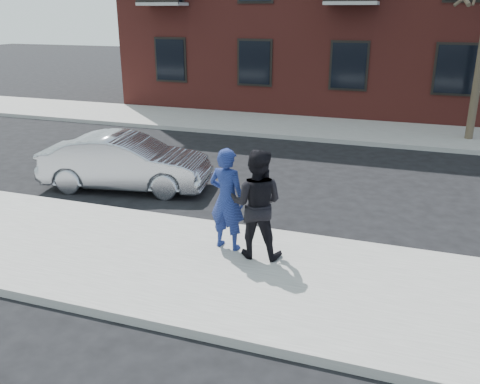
% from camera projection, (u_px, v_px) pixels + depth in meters
% --- Properties ---
extents(ground, '(100.00, 100.00, 0.00)m').
position_uv_depth(ground, '(229.00, 270.00, 8.72)').
color(ground, black).
rests_on(ground, ground).
extents(near_sidewalk, '(50.00, 3.50, 0.15)m').
position_uv_depth(near_sidewalk, '(223.00, 272.00, 8.47)').
color(near_sidewalk, gray).
rests_on(near_sidewalk, ground).
extents(near_curb, '(50.00, 0.10, 0.15)m').
position_uv_depth(near_curb, '(256.00, 231.00, 10.07)').
color(near_curb, '#999691').
rests_on(near_curb, ground).
extents(far_sidewalk, '(50.00, 3.50, 0.15)m').
position_uv_depth(far_sidewalk, '(335.00, 129.00, 18.69)').
color(far_sidewalk, gray).
rests_on(far_sidewalk, ground).
extents(far_curb, '(50.00, 0.10, 0.15)m').
position_uv_depth(far_curb, '(327.00, 140.00, 17.09)').
color(far_curb, '#999691').
rests_on(far_curb, ground).
extents(silver_sedan, '(4.30, 2.12, 1.35)m').
position_uv_depth(silver_sedan, '(126.00, 162.00, 12.49)').
color(silver_sedan, '#999BA3').
rests_on(silver_sedan, ground).
extents(man_hoodie, '(0.74, 0.56, 1.86)m').
position_uv_depth(man_hoodie, '(227.00, 199.00, 8.91)').
color(man_hoodie, navy).
rests_on(man_hoodie, near_sidewalk).
extents(man_peacoat, '(0.99, 0.81, 1.91)m').
position_uv_depth(man_peacoat, '(256.00, 204.00, 8.61)').
color(man_peacoat, black).
rests_on(man_peacoat, near_sidewalk).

